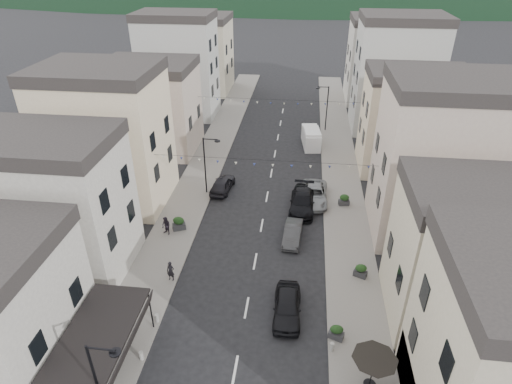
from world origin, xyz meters
The scene contains 24 objects.
sidewalk_left centered at (-7.50, 32.00, 0.06)m, with size 4.00×76.00×0.12m, color slate.
sidewalk_right centered at (7.50, 32.00, 0.06)m, with size 4.00×76.00×0.12m, color slate.
boutique_awning centered at (-7.25, 5.00, 3.11)m, with size 3.77×7.50×3.28m.
buildings_row_left centered at (-14.50, 37.75, 6.12)m, with size 10.20×54.16×14.00m.
buildings_row_right centered at (14.50, 36.59, 6.32)m, with size 10.20×54.16×14.50m.
streetlamp_left_near centered at (-5.82, 2.00, 3.70)m, with size 1.70×0.56×6.00m.
streetlamp_left_far centered at (-5.82, 26.00, 3.70)m, with size 1.70×0.56×6.00m.
streetlamp_right_far centered at (5.82, 44.00, 3.70)m, with size 1.70×0.56×6.00m.
bollards centered at (0.00, 5.50, 0.42)m, with size 11.66×10.26×0.60m.
bunting_near centered at (0.00, 22.00, 5.65)m, with size 19.00×0.28×0.62m.
bunting_far centered at (0.00, 38.00, 5.65)m, with size 19.00×0.28×0.62m.
parked_car_a centered at (2.80, 10.69, 0.77)m, with size 1.83×4.55×1.55m, color black.
parked_car_b centered at (2.80, 19.20, 0.66)m, with size 1.40×4.01×1.32m, color #323234.
parked_car_c centered at (4.60, 25.76, 0.75)m, with size 2.49×5.41×1.50m, color gray.
parked_car_d centered at (3.50, 24.22, 0.81)m, with size 2.27×5.60×1.62m, color black.
parked_car_e centered at (-4.60, 26.72, 0.74)m, with size 1.74×4.33×1.47m, color black.
delivery_van centered at (4.21, 38.83, 1.12)m, with size 2.47×4.96×2.28m.
pedestrian_a centered at (-5.92, 13.05, 0.92)m, with size 0.59×0.39×1.61m, color black.
pedestrian_b centered at (-7.95, 18.59, 0.97)m, with size 0.82×0.64×1.69m, color #261F2A.
planter_la centered at (-8.08, 5.82, 0.63)m, with size 0.96×0.56×1.05m.
planter_lb centered at (-7.10, 19.43, 0.72)m, with size 1.26×1.01×1.24m.
planter_ra centered at (6.00, 8.98, 0.63)m, with size 1.07×0.81×1.06m.
planter_rb centered at (8.07, 15.08, 0.65)m, with size 1.10×0.88×1.09m.
planter_rc centered at (7.45, 25.19, 0.66)m, with size 1.07×0.70×1.12m.
Camera 1 is at (3.14, -10.21, 21.90)m, focal length 30.00 mm.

